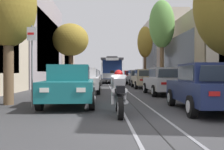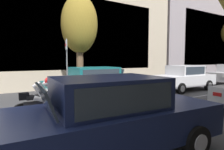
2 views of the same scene
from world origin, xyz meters
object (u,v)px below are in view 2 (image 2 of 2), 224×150
Objects in this scene: parked_car_navy_near_right at (113,115)px; motorcycle_with_rider at (46,100)px; street_sign_post at (67,62)px; parked_car_white_second_left at (184,78)px; street_tree_kerb_left_near at (79,25)px; parked_car_teal_near_left at (92,84)px; fire_hydrant at (177,80)px.

parked_car_navy_near_right reaches higher than motorcycle_with_rider.
motorcycle_with_rider is 0.67× the size of street_sign_post.
parked_car_navy_near_right is at bearing 14.19° from motorcycle_with_rider.
parked_car_white_second_left is 2.21× the size of motorcycle_with_rider.
street_tree_kerb_left_near reaches higher than parked_car_white_second_left.
parked_car_teal_near_left is at bearing -91.21° from parked_car_white_second_left.
parked_car_teal_near_left reaches higher than motorcycle_with_rider.
fire_hydrant is at bearing 82.38° from street_tree_kerb_left_near.
fire_hydrant is at bearing 101.18° from parked_car_teal_near_left.
street_sign_post is (1.25, -1.16, -2.09)m from street_tree_kerb_left_near.
parked_car_navy_near_right is 0.78× the size of street_tree_kerb_left_near.
parked_car_white_second_left is at bearing 79.12° from street_sign_post.
street_tree_kerb_left_near is 8.15m from fire_hydrant.
motorcycle_with_rider is at bearing -79.39° from parked_car_white_second_left.
parked_car_white_second_left is at bearing 119.98° from parked_car_navy_near_right.
motorcycle_with_rider is (4.26, -2.78, -3.28)m from street_tree_kerb_left_near.
parked_car_white_second_left is 2.14m from fire_hydrant.
street_tree_kerb_left_near is at bearing 137.03° from street_sign_post.
fire_hydrant is at bearing 108.04° from motorcycle_with_rider.
motorcycle_with_rider is at bearing -71.96° from fire_hydrant.
parked_car_teal_near_left reaches higher than fire_hydrant.
parked_car_navy_near_right is at bearing -15.66° from street_tree_kerb_left_near.
parked_car_white_second_left is (0.13, 6.31, 0.00)m from parked_car_teal_near_left.
street_sign_post is at bearing 151.73° from motorcycle_with_rider.
street_tree_kerb_left_near is (-2.62, -5.98, 3.13)m from parked_car_white_second_left.
parked_car_teal_near_left is 2.21× the size of motorcycle_with_rider.
parked_car_teal_near_left is 3.03m from motorcycle_with_rider.
motorcycle_with_rider is at bearing -28.27° from street_sign_post.
parked_car_teal_near_left is 5.04m from parked_car_navy_near_right.
street_sign_post reaches higher than fire_hydrant.
street_tree_kerb_left_near reaches higher than motorcycle_with_rider.
parked_car_white_second_left is at bearing 88.79° from parked_car_teal_near_left.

